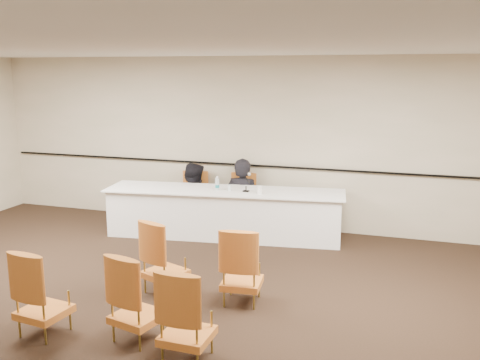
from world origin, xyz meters
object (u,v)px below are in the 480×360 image
Objects in this scene: panelist_second_chair at (193,199)px; drinking_glass at (230,188)px; panelist_main_chair at (242,201)px; panelist_second at (193,208)px; aud_chair_back_right at (187,314)px; panelist_main at (242,207)px; microphone at (246,183)px; aud_chair_back_left at (43,292)px; water_bottle at (217,183)px; aud_chair_back_mid at (137,296)px; panel_table at (224,213)px; aud_chair_front_mid at (165,256)px; aud_chair_front_right at (242,265)px; coffee_cup at (259,190)px.

drinking_glass is (0.88, -0.51, 0.37)m from panelist_second_chair.
panelist_second is (-0.90, -0.12, -0.17)m from panelist_main_chair.
panelist_main is at bearing 101.91° from aud_chair_back_right.
panelist_second_chair is at bearing 158.63° from microphone.
aud_chair_back_left is 1.00× the size of aud_chair_back_right.
panelist_second_chair is 4.02× the size of water_bottle.
water_bottle is 2.36× the size of drinking_glass.
microphone is at bearing 103.10° from aud_chair_back_mid.
panelist_main_chair is at bearing 114.90° from microphone.
aud_chair_back_mid is (1.00, 0.20, 0.00)m from aud_chair_back_left.
aud_chair_back_right reaches higher than drinking_glass.
aud_chair_back_mid is (0.45, -3.57, -0.44)m from water_bottle.
panelist_main is 0.88m from water_bottle.
panelist_second_chair is 1.08m from drinking_glass.
panel_table is at bearing 179.08° from microphone.
aud_chair_back_right is at bearing -83.12° from panel_table.
aud_chair_front_right is (1.01, 0.01, 0.00)m from aud_chair_front_mid.
panelist_second_chair is at bearing 158.11° from coffee_cup.
aud_chair_back_left is (0.12, -4.30, 0.17)m from panelist_second.
coffee_cup is 0.14× the size of aud_chair_back_right.
aud_chair_front_mid is at bearing 116.41° from aud_chair_back_mid.
coffee_cup is 0.14× the size of aud_chair_back_left.
aud_chair_front_right is at bearing 71.84° from aud_chair_back_mid.
water_bottle is 0.25× the size of aud_chair_back_mid.
aud_chair_front_right is at bearing 45.68° from aud_chair_back_left.
panelist_second is 4.26m from aud_chair_back_mid.
panelist_main_chair is (0.13, 0.60, 0.08)m from panel_table.
panelist_main_chair reaches higher than coffee_cup.
aud_chair_front_mid is (-0.56, -2.35, -0.39)m from coffee_cup.
panel_table is 2.39× the size of panelist_second.
panelist_main is 7.46× the size of water_bottle.
panelist_second is 1.75× the size of aud_chair_back_left.
panelist_main is 0.91m from panelist_second.
microphone is (0.39, -0.02, 0.55)m from panel_table.
water_bottle reaches higher than aud_chair_back_mid.
aud_chair_back_mid is at bearing -92.19° from panel_table.
panel_table is 4.19× the size of aud_chair_front_right.
aud_chair_back_mid is at bearing -128.14° from aud_chair_front_right.
aud_chair_back_right is at bearing 119.66° from panelist_second.
aud_chair_front_mid is at bearing -90.60° from drinking_glass.
panelist_main_chair is 1.00× the size of aud_chair_front_mid.
microphone reaches higher than aud_chair_back_right.
aud_chair_back_right reaches higher than coffee_cup.
panelist_main_chair is 1.00× the size of panelist_second_chair.
coffee_cup is (0.25, -0.06, -0.09)m from microphone.
aud_chair_back_left is at bearing -96.10° from panelist_second_chair.
water_bottle is at bearing 110.96° from aud_chair_back_mid.
panelist_main_chair is 0.91m from panelist_second_chair.
panelist_main is at bearing 106.77° from aud_chair_back_mid.
panelist_second is 5.53× the size of microphone.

